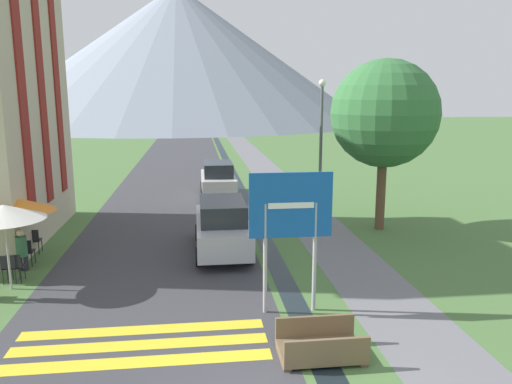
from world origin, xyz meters
TOP-DOWN VIEW (x-y plane):
  - ground_plane at (0.00, 20.00)m, footprint 160.00×160.00m
  - road at (-2.50, 30.00)m, footprint 6.40×60.00m
  - footpath at (3.60, 30.00)m, footprint 2.20×60.00m
  - drainage_channel at (1.20, 30.00)m, footprint 0.60×60.00m
  - crosswalk_marking at (-2.50, 3.06)m, footprint 5.44×1.84m
  - mountain_distant at (-3.98, 87.65)m, footprint 69.22×69.22m
  - road_sign at (0.97, 4.35)m, footprint 2.00×0.11m
  - footbridge at (1.20, 2.14)m, footprint 1.70×1.10m
  - parked_car_near at (-0.40, 9.27)m, footprint 1.82×4.44m
  - parked_car_far at (-0.11, 18.44)m, footprint 1.79×4.13m
  - cafe_chair_near_right at (-6.52, 7.12)m, footprint 0.40×0.40m
  - cafe_chair_near_left at (-6.39, 7.17)m, footprint 0.40×0.40m
  - cafe_chair_far_right at (-6.67, 9.80)m, footprint 0.40×0.40m
  - cafe_chair_middle at (-6.53, 8.57)m, footprint 0.40×0.40m
  - cafe_umbrella_front_white at (-6.36, 6.68)m, footprint 2.14×2.14m
  - cafe_umbrella_middle_orange at (-6.69, 8.75)m, footprint 2.19×2.19m
  - person_seated_near at (-6.51, 8.16)m, footprint 0.32×0.32m
  - streetlamp at (3.71, 12.33)m, footprint 0.28×0.28m
  - tree_by_path at (5.93, 11.43)m, footprint 4.11×4.11m

SIDE VIEW (x-z plane):
  - ground_plane at x=0.00m, z-range 0.00..0.00m
  - drainage_channel at x=1.20m, z-range 0.00..0.00m
  - road at x=-2.50m, z-range 0.00..0.01m
  - footpath at x=3.60m, z-range 0.00..0.01m
  - crosswalk_marking at x=-2.50m, z-range 0.00..0.01m
  - footbridge at x=1.20m, z-range -0.10..0.55m
  - cafe_chair_near_right at x=-6.52m, z-range 0.09..0.94m
  - cafe_chair_near_left at x=-6.39m, z-range 0.09..0.94m
  - cafe_chair_far_right at x=-6.67m, z-range 0.09..0.94m
  - cafe_chair_middle at x=-6.53m, z-range 0.09..0.94m
  - person_seated_near at x=-6.51m, z-range 0.07..1.35m
  - parked_car_far at x=-0.11m, z-range 0.00..1.82m
  - parked_car_near at x=-0.40m, z-range 0.00..1.82m
  - cafe_umbrella_middle_orange at x=-6.69m, z-range 0.85..2.98m
  - cafe_umbrella_front_white at x=-6.36m, z-range 0.98..3.35m
  - road_sign at x=0.97m, z-range 0.62..4.09m
  - streetlamp at x=3.71m, z-range 0.49..6.31m
  - tree_by_path at x=5.93m, z-range 1.22..7.81m
  - mountain_distant at x=-3.98m, z-range 0.00..24.11m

